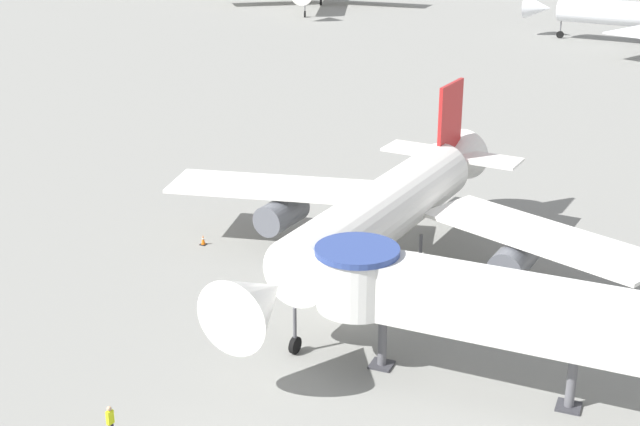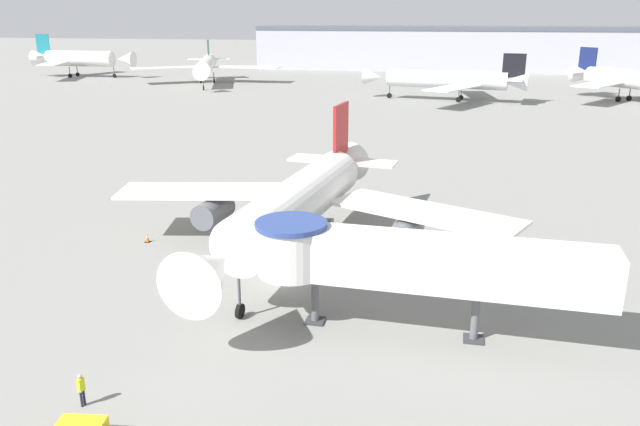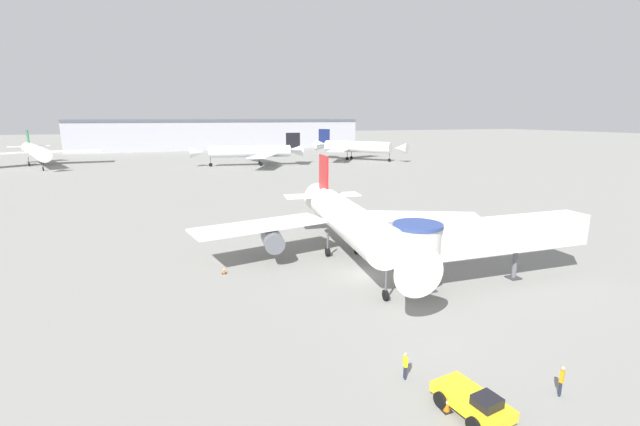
{
  "view_description": "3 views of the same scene",
  "coord_description": "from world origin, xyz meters",
  "views": [
    {
      "loc": [
        15.49,
        -42.0,
        22.42
      ],
      "look_at": [
        -3.9,
        4.39,
        3.68
      ],
      "focal_mm": 50.0,
      "sensor_mm": 36.0,
      "label": 1
    },
    {
      "loc": [
        10.7,
        -37.43,
        17.23
      ],
      "look_at": [
        2.72,
        -0.61,
        5.21
      ],
      "focal_mm": 35.0,
      "sensor_mm": 36.0,
      "label": 2
    },
    {
      "loc": [
        -17.32,
        -34.31,
        14.61
      ],
      "look_at": [
        -2.76,
        4.93,
        5.2
      ],
      "focal_mm": 24.0,
      "sensor_mm": 36.0,
      "label": 3
    }
  ],
  "objects": [
    {
      "name": "traffic_cone_starboard_wing",
      "position": [
        12.46,
        4.6,
        0.35
      ],
      "size": [
        0.44,
        0.44,
        0.73
      ],
      "color": "black",
      "rests_on": "ground_plane"
    },
    {
      "name": "background_jet_navy_tail",
      "position": [
        46.19,
        101.5,
        4.6
      ],
      "size": [
        27.4,
        29.31,
        10.47
      ],
      "rotation": [
        0.0,
        0.0,
        0.71
      ],
      "color": "white",
      "rests_on": "ground_plane"
    },
    {
      "name": "terminal_building",
      "position": [
        10.46,
        175.0,
        6.84
      ],
      "size": [
        129.3,
        22.93,
        13.66
      ],
      "color": "#A8A8B2",
      "rests_on": "ground_plane"
    },
    {
      "name": "ground_crew_wing_walker",
      "position": [
        -5.22,
        -15.59,
        0.95
      ],
      "size": [
        0.25,
        0.35,
        1.64
      ],
      "rotation": [
        0.0,
        0.0,
        4.5
      ],
      "color": "#1E2338",
      "rests_on": "ground_plane"
    },
    {
      "name": "ground_plane",
      "position": [
        0.0,
        0.0,
        0.0
      ],
      "size": [
        800.0,
        800.0,
        0.0
      ],
      "primitive_type": "plane",
      "color": "gray"
    },
    {
      "name": "jet_bridge",
      "position": [
        8.38,
        -5.42,
        4.4
      ],
      "size": [
        19.5,
        4.1,
        6.09
      ],
      "rotation": [
        0.0,
        0.0,
        -0.03
      ],
      "color": "silver",
      "rests_on": "ground_plane"
    },
    {
      "name": "background_jet_teal_tail",
      "position": [
        -95.69,
        126.78,
        5.19
      ],
      "size": [
        31.31,
        33.15,
        11.89
      ],
      "rotation": [
        0.0,
        0.0,
        1.59
      ],
      "color": "white",
      "rests_on": "ground_plane"
    },
    {
      "name": "background_jet_black_tail",
      "position": [
        9.19,
        96.39,
        4.36
      ],
      "size": [
        34.09,
        34.1,
        9.89
      ],
      "rotation": [
        0.0,
        0.0,
        -1.71
      ],
      "color": "silver",
      "rests_on": "ground_plane"
    },
    {
      "name": "background_jet_green_tail",
      "position": [
        -52.79,
        116.9,
        4.64
      ],
      "size": [
        37.26,
        36.53,
        10.59
      ],
      "rotation": [
        0.0,
        0.0,
        0.33
      ],
      "color": "white",
      "rests_on": "ground_plane"
    },
    {
      "name": "main_airplane",
      "position": [
        0.14,
        4.58,
        4.25
      ],
      "size": [
        31.94,
        29.11,
        10.06
      ],
      "rotation": [
        0.0,
        0.0,
        -0.11
      ],
      "color": "white",
      "rests_on": "ground_plane"
    },
    {
      "name": "traffic_cone_port_wing",
      "position": [
        -12.5,
        5.03,
        0.33
      ],
      "size": [
        0.41,
        0.41,
        0.68
      ],
      "color": "black",
      "rests_on": "ground_plane"
    }
  ]
}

